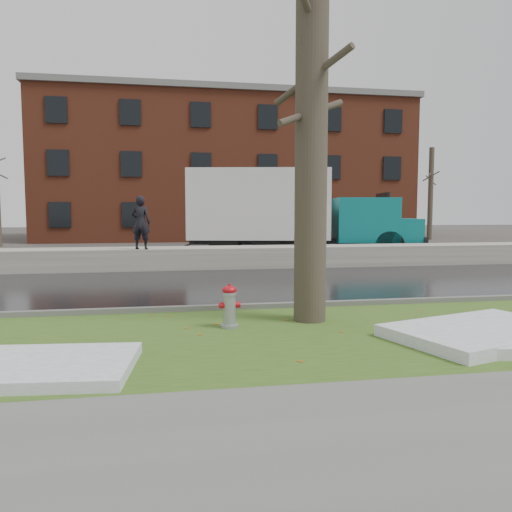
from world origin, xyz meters
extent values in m
plane|color=#47423D|center=(0.00, 0.00, 0.00)|extent=(120.00, 120.00, 0.00)
cube|color=#324C19|center=(0.00, -1.25, 0.02)|extent=(60.00, 4.50, 0.04)
cube|color=slate|center=(0.00, -5.00, 0.03)|extent=(60.00, 3.00, 0.05)
cube|color=black|center=(0.00, 4.50, 0.01)|extent=(60.00, 7.00, 0.03)
cube|color=slate|center=(0.00, 13.00, 0.01)|extent=(60.00, 9.00, 0.03)
cube|color=slate|center=(0.00, 1.00, 0.07)|extent=(60.00, 0.15, 0.14)
cube|color=#B2ADA2|center=(0.00, 8.70, 0.38)|extent=(60.00, 1.60, 0.75)
cube|color=brown|center=(2.00, 30.00, 5.00)|extent=(26.00, 12.00, 10.00)
cylinder|color=brown|center=(-6.00, 26.00, 3.25)|extent=(0.36, 0.36, 6.50)
cylinder|color=brown|center=(-6.00, 26.00, 4.20)|extent=(0.84, 1.62, 0.73)
cylinder|color=brown|center=(-6.00, 26.00, 5.10)|extent=(1.08, 1.26, 0.66)
cylinder|color=brown|center=(-6.00, 26.00, 3.60)|extent=(1.40, 0.61, 0.63)
cylinder|color=brown|center=(16.00, 24.00, 3.25)|extent=(0.36, 0.36, 6.50)
cylinder|color=brown|center=(16.00, 24.00, 4.20)|extent=(0.84, 1.62, 0.73)
cylinder|color=brown|center=(16.00, 24.00, 5.10)|extent=(1.08, 1.26, 0.66)
cylinder|color=brown|center=(16.00, 24.00, 3.60)|extent=(1.40, 0.61, 0.63)
cylinder|color=#94979B|center=(-1.44, -0.57, 0.36)|extent=(0.22, 0.22, 0.64)
ellipsoid|color=#B10E18|center=(-1.44, -0.57, 0.68)|extent=(0.26, 0.26, 0.15)
cylinder|color=#B10E18|center=(-1.44, -0.57, 0.77)|extent=(0.05, 0.05, 0.05)
cylinder|color=#B10E18|center=(-1.57, -0.58, 0.43)|extent=(0.10, 0.11, 0.10)
cylinder|color=#B10E18|center=(-1.30, -0.57, 0.43)|extent=(0.10, 0.11, 0.10)
cylinder|color=#94979B|center=(-1.44, -0.44, 0.43)|extent=(0.13, 0.10, 0.13)
cylinder|color=brown|center=(0.06, -0.25, 3.62)|extent=(0.64, 0.64, 7.15)
cylinder|color=brown|center=(0.06, -0.25, 4.33)|extent=(1.04, 1.57, 0.74)
cylinder|color=brown|center=(0.06, -0.25, 5.25)|extent=(0.96, 1.39, 0.67)
cylinder|color=brown|center=(0.06, -0.25, 3.72)|extent=(1.38, 0.78, 0.64)
cube|color=black|center=(2.88, 12.21, 0.71)|extent=(8.82, 2.82, 0.24)
cube|color=silver|center=(1.48, 12.50, 2.30)|extent=(6.35, 3.87, 2.96)
cube|color=#0C6C70|center=(5.94, 11.59, 1.65)|extent=(3.00, 3.08, 1.86)
cube|color=#0C6C70|center=(7.50, 11.27, 1.21)|extent=(1.77, 2.63, 0.99)
cube|color=black|center=(6.70, 11.44, 2.30)|extent=(0.52, 2.17, 0.99)
cube|color=black|center=(-2.06, 13.22, 0.36)|extent=(2.10, 1.66, 0.74)
cylinder|color=black|center=(6.52, 10.30, 0.60)|extent=(1.25, 0.56, 1.21)
cylinder|color=black|center=(6.98, 12.56, 0.60)|extent=(1.25, 0.56, 1.21)
cylinder|color=black|center=(1.58, 11.30, 0.60)|extent=(1.25, 0.56, 1.21)
cylinder|color=black|center=(2.03, 13.56, 0.60)|extent=(1.25, 0.56, 1.21)
cylinder|color=black|center=(-0.14, 11.65, 0.60)|extent=(1.25, 0.56, 1.21)
cylinder|color=black|center=(0.31, 13.91, 0.60)|extent=(1.25, 0.56, 1.21)
imported|color=black|center=(-3.30, 8.10, 1.64)|extent=(0.74, 0.58, 1.77)
cube|color=white|center=(-4.00, -2.50, 0.11)|extent=(2.35, 1.81, 0.14)
cube|color=white|center=(2.35, -1.96, 0.13)|extent=(3.20, 2.54, 0.18)
camera|label=1|loc=(-2.46, -8.82, 2.00)|focal=35.00mm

